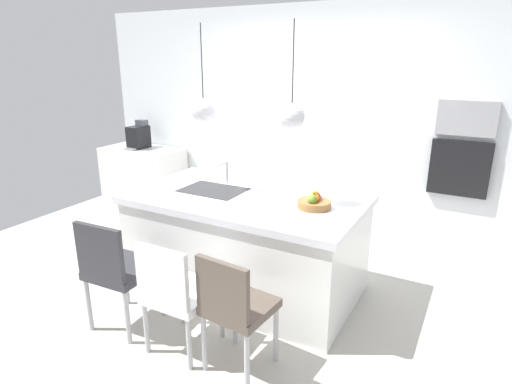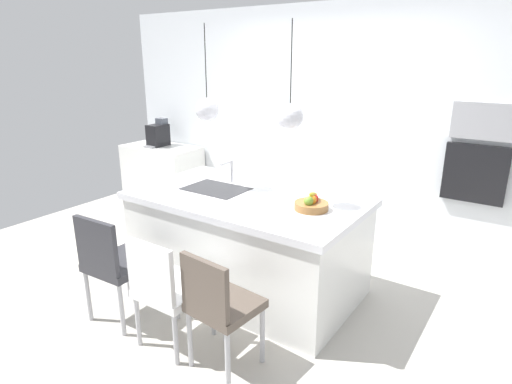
% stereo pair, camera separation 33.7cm
% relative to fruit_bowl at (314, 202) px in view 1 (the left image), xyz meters
% --- Properties ---
extents(floor, '(6.60, 6.60, 0.00)m').
position_rel_fruit_bowl_xyz_m(floor, '(-0.63, 0.00, -0.93)').
color(floor, '#BCB7AD').
rests_on(floor, ground).
extents(back_wall, '(6.00, 0.10, 2.60)m').
position_rel_fruit_bowl_xyz_m(back_wall, '(-0.63, 1.65, 0.37)').
color(back_wall, white).
rests_on(back_wall, ground).
extents(kitchen_island, '(2.01, 1.15, 0.89)m').
position_rel_fruit_bowl_xyz_m(kitchen_island, '(-0.63, 0.00, -0.49)').
color(kitchen_island, white).
rests_on(kitchen_island, ground).
extents(sink_basin, '(0.56, 0.40, 0.02)m').
position_rel_fruit_bowl_xyz_m(sink_basin, '(-0.97, 0.00, -0.05)').
color(sink_basin, '#2D2D30').
rests_on(sink_basin, kitchen_island).
extents(faucet, '(0.02, 0.17, 0.22)m').
position_rel_fruit_bowl_xyz_m(faucet, '(-0.97, 0.22, 0.10)').
color(faucet, silver).
rests_on(faucet, kitchen_island).
extents(fruit_bowl, '(0.27, 0.28, 0.16)m').
position_rel_fruit_bowl_xyz_m(fruit_bowl, '(0.00, 0.00, 0.00)').
color(fruit_bowl, '#9E6B38').
rests_on(fruit_bowl, kitchen_island).
extents(side_counter, '(1.10, 0.60, 0.83)m').
position_rel_fruit_bowl_xyz_m(side_counter, '(-3.03, 1.28, -0.52)').
color(side_counter, white).
rests_on(side_counter, ground).
extents(coffee_machine, '(0.20, 0.35, 0.38)m').
position_rel_fruit_bowl_xyz_m(coffee_machine, '(-3.07, 1.29, 0.05)').
color(coffee_machine, black).
rests_on(coffee_machine, side_counter).
extents(microwave, '(0.54, 0.08, 0.34)m').
position_rel_fruit_bowl_xyz_m(microwave, '(0.93, 1.58, 0.54)').
color(microwave, '#9E9EA3').
rests_on(microwave, back_wall).
extents(oven, '(0.56, 0.08, 0.56)m').
position_rel_fruit_bowl_xyz_m(oven, '(0.93, 1.58, 0.04)').
color(oven, black).
rests_on(oven, back_wall).
extents(chair_near, '(0.47, 0.49, 0.91)m').
position_rel_fruit_bowl_xyz_m(chair_near, '(-1.18, -0.99, -0.42)').
color(chair_near, '#333338').
rests_on(chair_near, ground).
extents(chair_middle, '(0.44, 0.47, 0.87)m').
position_rel_fruit_bowl_xyz_m(chair_middle, '(-0.61, -0.99, -0.45)').
color(chair_middle, white).
rests_on(chair_middle, ground).
extents(chair_far, '(0.45, 0.44, 0.87)m').
position_rel_fruit_bowl_xyz_m(chair_far, '(-0.14, -0.98, -0.43)').
color(chair_far, brown).
rests_on(chair_far, ground).
extents(pendant_light_left, '(0.20, 0.20, 0.80)m').
position_rel_fruit_bowl_xyz_m(pendant_light_left, '(-1.04, 0.00, 0.67)').
color(pendant_light_left, silver).
extents(pendant_light_right, '(0.20, 0.20, 0.80)m').
position_rel_fruit_bowl_xyz_m(pendant_light_right, '(-0.21, 0.00, 0.67)').
color(pendant_light_right, silver).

